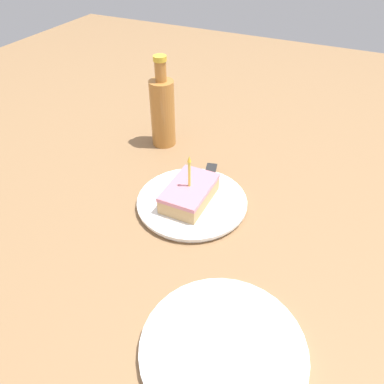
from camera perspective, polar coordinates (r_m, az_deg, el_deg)
name	(u,v)px	position (r m, az deg, el deg)	size (l,w,h in m)	color
ground_plane	(197,210)	(0.82, 0.78, -2.76)	(2.40, 2.40, 0.04)	olive
plate	(192,202)	(0.80, 0.00, -1.51)	(0.23, 0.23, 0.02)	white
cake_slice	(189,193)	(0.78, -0.39, -0.16)	(0.08, 0.13, 0.11)	tan
fork	(208,182)	(0.84, 2.39, 1.56)	(0.06, 0.17, 0.00)	#262626
bottle	(163,111)	(0.97, -4.50, 12.25)	(0.06, 0.06, 0.23)	#B27233
side_plate	(223,349)	(0.59, 4.74, -22.75)	(0.24, 0.24, 0.02)	white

